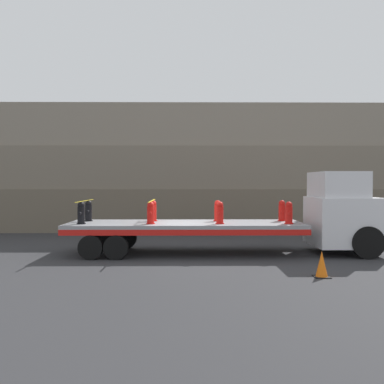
# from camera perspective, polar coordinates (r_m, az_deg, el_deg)

# --- Properties ---
(ground_plane) EXTENTS (120.00, 120.00, 0.00)m
(ground_plane) POSITION_cam_1_polar(r_m,az_deg,el_deg) (15.94, -0.89, -8.21)
(ground_plane) COLOR #2D2D30
(rock_cliff) EXTENTS (60.00, 3.30, 6.82)m
(rock_cliff) POSITION_cam_1_polar(r_m,az_deg,el_deg) (23.79, -0.80, 3.17)
(rock_cliff) COLOR #665B4C
(rock_cliff) RESTS_ON ground_plane
(truck_cab) EXTENTS (2.35, 2.60, 3.02)m
(truck_cab) POSITION_cam_1_polar(r_m,az_deg,el_deg) (16.80, 19.71, -2.65)
(truck_cab) COLOR silver
(truck_cab) RESTS_ON ground_plane
(flatbed_trailer) EXTENTS (8.59, 2.65, 1.15)m
(flatbed_trailer) POSITION_cam_1_polar(r_m,az_deg,el_deg) (15.82, -3.07, -4.86)
(flatbed_trailer) COLOR gray
(flatbed_trailer) RESTS_ON ground_plane
(fire_hydrant_black_near_0) EXTENTS (0.32, 0.54, 0.79)m
(fire_hydrant_black_near_0) POSITION_cam_1_polar(r_m,az_deg,el_deg) (15.66, -14.57, -2.75)
(fire_hydrant_black_near_0) COLOR black
(fire_hydrant_black_near_0) RESTS_ON flatbed_trailer
(fire_hydrant_black_far_0) EXTENTS (0.32, 0.54, 0.79)m
(fire_hydrant_black_far_0) POSITION_cam_1_polar(r_m,az_deg,el_deg) (16.75, -13.64, -2.49)
(fire_hydrant_black_far_0) COLOR black
(fire_hydrant_black_far_0) RESTS_ON flatbed_trailer
(fire_hydrant_red_near_1) EXTENTS (0.32, 0.54, 0.79)m
(fire_hydrant_red_near_1) POSITION_cam_1_polar(r_m,az_deg,el_deg) (15.25, -5.54, -2.82)
(fire_hydrant_red_near_1) COLOR red
(fire_hydrant_red_near_1) RESTS_ON flatbed_trailer
(fire_hydrant_red_far_1) EXTENTS (0.32, 0.54, 0.79)m
(fire_hydrant_red_far_1) POSITION_cam_1_polar(r_m,az_deg,el_deg) (16.37, -5.20, -2.54)
(fire_hydrant_red_far_1) COLOR red
(fire_hydrant_red_far_1) RESTS_ON flatbed_trailer
(fire_hydrant_red_near_2) EXTENTS (0.32, 0.54, 0.79)m
(fire_hydrant_red_near_2) POSITION_cam_1_polar(r_m,az_deg,el_deg) (15.24, 3.73, -2.82)
(fire_hydrant_red_near_2) COLOR red
(fire_hydrant_red_near_2) RESTS_ON flatbed_trailer
(fire_hydrant_red_far_2) EXTENTS (0.32, 0.54, 0.79)m
(fire_hydrant_red_far_2) POSITION_cam_1_polar(r_m,az_deg,el_deg) (16.36, 3.44, -2.54)
(fire_hydrant_red_far_2) COLOR red
(fire_hydrant_red_far_2) RESTS_ON flatbed_trailer
(fire_hydrant_red_near_3) EXTENTS (0.32, 0.54, 0.79)m
(fire_hydrant_red_near_3) POSITION_cam_1_polar(r_m,az_deg,el_deg) (15.62, 12.79, -2.75)
(fire_hydrant_red_near_3) COLOR red
(fire_hydrant_red_near_3) RESTS_ON flatbed_trailer
(fire_hydrant_red_far_3) EXTENTS (0.32, 0.54, 0.79)m
(fire_hydrant_red_far_3) POSITION_cam_1_polar(r_m,az_deg,el_deg) (16.71, 11.90, -2.49)
(fire_hydrant_red_far_3) COLOR red
(fire_hydrant_red_far_3) RESTS_ON flatbed_trailer
(cargo_strap_rear) EXTENTS (0.05, 2.75, 0.01)m
(cargo_strap_rear) POSITION_cam_1_polar(r_m,az_deg,el_deg) (16.18, -14.10, -1.14)
(cargo_strap_rear) COLOR yellow
(cargo_strap_rear) RESTS_ON fire_hydrant_black_near_0
(cargo_strap_middle) EXTENTS (0.05, 2.75, 0.01)m
(cargo_strap_middle) POSITION_cam_1_polar(r_m,az_deg,el_deg) (15.79, -5.37, -1.17)
(cargo_strap_middle) COLOR yellow
(cargo_strap_middle) RESTS_ON fire_hydrant_red_near_1
(traffic_cone) EXTENTS (0.43, 0.43, 0.72)m
(traffic_cone) POSITION_cam_1_polar(r_m,az_deg,el_deg) (12.53, 16.91, -9.23)
(traffic_cone) COLOR black
(traffic_cone) RESTS_ON ground_plane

